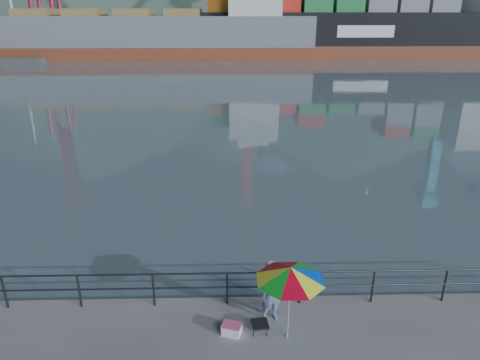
{
  "coord_description": "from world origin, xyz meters",
  "views": [
    {
      "loc": [
        1.1,
        -8.06,
        7.51
      ],
      "look_at": [
        1.46,
        6.0,
        2.0
      ],
      "focal_mm": 32.0,
      "sensor_mm": 36.0,
      "label": 1
    }
  ],
  "objects_px": {
    "fisherman": "(271,294)",
    "bulk_carrier": "(163,34)",
    "beach_umbrella": "(291,274)",
    "cooler_bag": "(232,330)",
    "container_ship": "(367,23)"
  },
  "relations": [
    {
      "from": "fisherman",
      "to": "bulk_carrier",
      "type": "height_order",
      "value": "bulk_carrier"
    },
    {
      "from": "beach_umbrella",
      "to": "cooler_bag",
      "type": "bearing_deg",
      "value": 173.08
    },
    {
      "from": "fisherman",
      "to": "beach_umbrella",
      "type": "bearing_deg",
      "value": -81.01
    },
    {
      "from": "cooler_bag",
      "to": "container_ship",
      "type": "bearing_deg",
      "value": 89.74
    },
    {
      "from": "bulk_carrier",
      "to": "container_ship",
      "type": "bearing_deg",
      "value": 4.81
    },
    {
      "from": "fisherman",
      "to": "beach_umbrella",
      "type": "xyz_separation_m",
      "value": [
        0.35,
        -0.72,
        1.09
      ]
    },
    {
      "from": "fisherman",
      "to": "cooler_bag",
      "type": "bearing_deg",
      "value": -168.57
    },
    {
      "from": "fisherman",
      "to": "container_ship",
      "type": "relative_size",
      "value": 0.02
    },
    {
      "from": "beach_umbrella",
      "to": "container_ship",
      "type": "relative_size",
      "value": 0.03
    },
    {
      "from": "container_ship",
      "to": "cooler_bag",
      "type": "bearing_deg",
      "value": -108.89
    },
    {
      "from": "beach_umbrella",
      "to": "bulk_carrier",
      "type": "distance_m",
      "value": 73.05
    },
    {
      "from": "cooler_bag",
      "to": "bulk_carrier",
      "type": "xyz_separation_m",
      "value": [
        -11.57,
        71.7,
        3.92
      ]
    },
    {
      "from": "beach_umbrella",
      "to": "bulk_carrier",
      "type": "relative_size",
      "value": 0.04
    },
    {
      "from": "beach_umbrella",
      "to": "container_ship",
      "type": "bearing_deg",
      "value": 72.1
    },
    {
      "from": "beach_umbrella",
      "to": "cooler_bag",
      "type": "distance_m",
      "value": 2.22
    }
  ]
}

